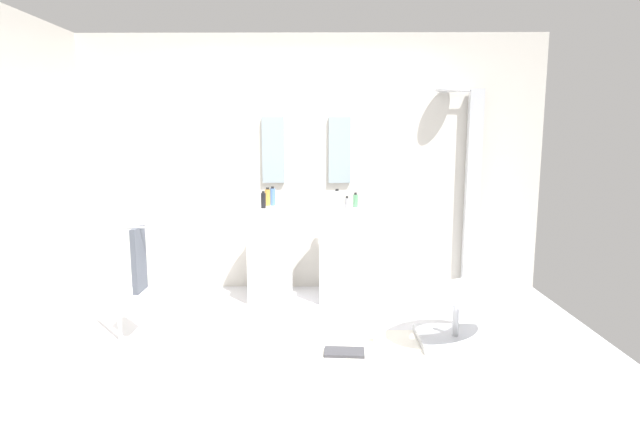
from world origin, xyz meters
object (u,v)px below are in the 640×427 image
Objects in this scene: towel_rack at (135,262)px; lounge_chair at (456,299)px; soap_bottle_blue at (273,197)px; soap_bottle_green at (355,201)px; coffee_mug at (378,336)px; soap_bottle_grey at (347,203)px; soap_bottle_clear at (337,198)px; soap_bottle_black at (263,200)px; pedestal_sink_right at (340,253)px; shower_column at (471,187)px; magazine_charcoal at (344,352)px; soap_bottle_amber at (268,197)px; pedestal_sink_left at (270,253)px.

lounge_chair is at bearing -0.64° from towel_rack.
soap_bottle_blue is 1.32× the size of soap_bottle_green.
soap_bottle_grey is (-0.21, 0.96, 0.91)m from coffee_mug.
towel_rack is 5.90× the size of soap_bottle_clear.
soap_bottle_black reaches higher than soap_bottle_clear.
soap_bottle_grey is (-0.09, -0.11, -0.01)m from soap_bottle_green.
lounge_chair is at bearing -55.84° from soap_bottle_green.
shower_column is at bearing 13.76° from pedestal_sink_right.
soap_bottle_green is at bearing -4.24° from pedestal_sink_right.
soap_bottle_blue is at bearing 142.37° from lounge_chair.
magazine_charcoal is 3.01× the size of coffee_mug.
soap_bottle_black reaches higher than coffee_mug.
pedestal_sink_right is 1.07× the size of towel_rack.
lounge_chair reaches higher than coffee_mug.
pedestal_sink_right reaches higher than towel_rack.
soap_bottle_clear reaches higher than magazine_charcoal.
soap_bottle_clear reaches higher than soap_bottle_green.
shower_column is 2.04m from coffee_mug.
lounge_chair is 0.95m from magazine_charcoal.
soap_bottle_grey is at bearing 28.82° from towel_rack.
soap_bottle_black is at bearing -173.53° from pedestal_sink_right.
pedestal_sink_right is 5.42× the size of soap_bottle_blue.
soap_bottle_grey is (-0.80, 0.94, 0.62)m from lounge_chair.
coffee_mug is 0.55× the size of soap_bottle_amber.
soap_bottle_green reaches higher than coffee_mug.
lounge_chair is 2.02m from soap_bottle_blue.
soap_bottle_grey is (0.72, -0.23, -0.03)m from soap_bottle_blue.
towel_rack is 1.95m from coffee_mug.
soap_bottle_blue is at bearing -177.37° from soap_bottle_clear.
magazine_charcoal is 1.72m from soap_bottle_clear.
magazine_charcoal is 1.58× the size of soap_bottle_blue.
soap_bottle_blue is 0.81m from soap_bottle_green.
soap_bottle_clear is (1.57, 1.17, 0.36)m from towel_rack.
soap_bottle_black is at bearing 134.85° from coffee_mug.
pedestal_sink_left is at bearing 131.10° from coffee_mug.
pedestal_sink_left is 1.40m from towel_rack.
soap_bottle_amber is (-1.57, 1.17, 0.65)m from lounge_chair.
towel_rack is at bearing -128.04° from soap_bottle_amber.
magazine_charcoal is at bearing -8.98° from towel_rack.
shower_column is at bearing 52.59° from coffee_mug.
soap_bottle_blue is 1.04× the size of soap_bottle_amber.
magazine_charcoal is 1.84m from soap_bottle_amber.
soap_bottle_blue is 1.16× the size of soap_bottle_clear.
soap_bottle_black is (-0.99, 1.00, 0.93)m from coffee_mug.
soap_bottle_clear is (-0.89, 1.20, 0.64)m from lounge_chair.
soap_bottle_blue reaches higher than coffee_mug.
coffee_mug is 1.77m from soap_bottle_blue.
soap_bottle_green is 0.14m from soap_bottle_grey.
soap_bottle_clear is at bearing 17.47° from soap_bottle_black.
lounge_chair is 1.11× the size of towel_rack.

